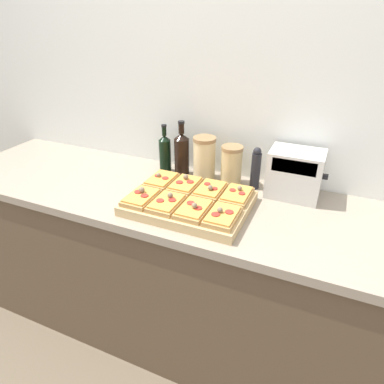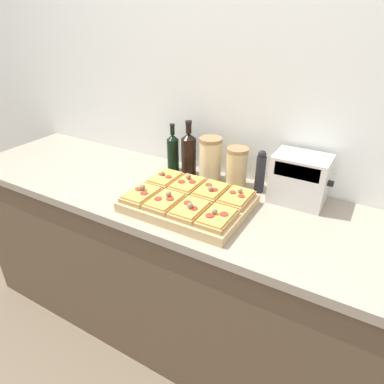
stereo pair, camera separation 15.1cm
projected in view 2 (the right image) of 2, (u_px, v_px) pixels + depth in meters
name	position (u px, v px, depth m)	size (l,w,h in m)	color
ground_plane	(162.00, 376.00, 1.78)	(12.00, 12.00, 0.00)	brown
wall_back	(229.00, 109.00, 1.71)	(6.00, 0.06, 2.50)	silver
kitchen_counter	(193.00, 273.00, 1.81)	(2.63, 0.67, 0.91)	brown
cutting_board	(189.00, 203.00, 1.51)	(0.52, 0.39, 0.04)	tan
pizza_slice_back_left	(165.00, 178.00, 1.65)	(0.12, 0.18, 0.05)	tan
pizza_slice_back_midleft	(187.00, 184.00, 1.60)	(0.12, 0.18, 0.05)	tan
pizza_slice_back_midright	(211.00, 191.00, 1.54)	(0.12, 0.18, 0.05)	tan
pizza_slice_back_right	(237.00, 198.00, 1.48)	(0.12, 0.18, 0.05)	tan
pizza_slice_front_left	(141.00, 194.00, 1.51)	(0.12, 0.18, 0.05)	tan
pizza_slice_front_midleft	(165.00, 201.00, 1.45)	(0.12, 0.18, 0.05)	tan
pizza_slice_front_midright	(190.00, 209.00, 1.40)	(0.12, 0.18, 0.05)	tan
pizza_slice_front_right	(217.00, 217.00, 1.34)	(0.12, 0.18, 0.05)	tan
olive_oil_bottle	(173.00, 152.00, 1.82)	(0.06, 0.06, 0.26)	black
wine_bottle	(189.00, 153.00, 1.77)	(0.08, 0.08, 0.29)	black
grain_jar_tall	(210.00, 159.00, 1.72)	(0.12, 0.12, 0.22)	beige
grain_jar_short	(237.00, 167.00, 1.66)	(0.11, 0.11, 0.20)	tan
pepper_mill	(260.00, 172.00, 1.61)	(0.05, 0.05, 0.21)	black
toaster_oven	(299.00, 179.00, 1.52)	(0.26, 0.17, 0.22)	beige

